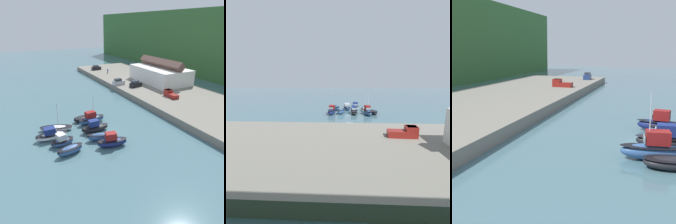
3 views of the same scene
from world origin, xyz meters
The scene contains 17 objects.
ground_plane centered at (0.00, 0.00, 0.00)m, with size 320.00×320.00×0.00m, color #476B75.
quay_promenade centered at (0.00, 28.60, 0.86)m, with size 132.22×25.29×1.72m.
harbor_clubhouse centered at (-24.25, 33.40, 4.66)m, with size 21.34×12.88×8.51m.
moored_boat_0 centered at (-7.62, -2.39, 0.63)m, with size 2.79×4.90×1.17m.
moored_boat_1 centered at (-5.51, -1.04, 1.10)m, with size 3.05×6.80×6.57m.
moored_boat_2 centered at (-1.31, -1.99, 0.99)m, with size 2.20×6.09×2.69m.
moored_boat_3 centered at (2.72, -2.55, 0.83)m, with size 3.01×5.41×1.58m.
moored_boat_4 centered at (5.83, -1.48, 1.07)m, with size 3.04×6.09×2.88m.
moored_boat_5 centered at (-5.61, -9.30, 0.55)m, with size 4.73×7.47×6.33m.
moored_boat_6 centered at (-2.13, -11.12, 0.95)m, with size 2.47×6.29×2.60m.
moored_boat_7 centered at (0.96, -9.74, 0.86)m, with size 3.26×4.91×2.38m.
moored_boat_8 centered at (4.70, -9.29, 0.81)m, with size 2.99×5.30×1.54m.
parked_car_0 centered at (-22.27, 21.86, 2.64)m, with size 2.30×4.39×2.16m.
parked_car_2 centered at (-27.16, 17.94, 2.64)m, with size 1.93×4.25×2.16m.
parked_car_3 centered at (-54.79, 21.30, 2.64)m, with size 1.93×4.25×2.16m.
pickup_truck_1 centered at (-8.64, 25.04, 2.54)m, with size 4.84×2.25×1.90m.
person_on_quay centered at (-45.36, 22.58, 2.82)m, with size 0.40×0.40×2.14m.
Camera 1 is at (37.90, -17.87, 21.83)m, focal length 35.00 mm.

